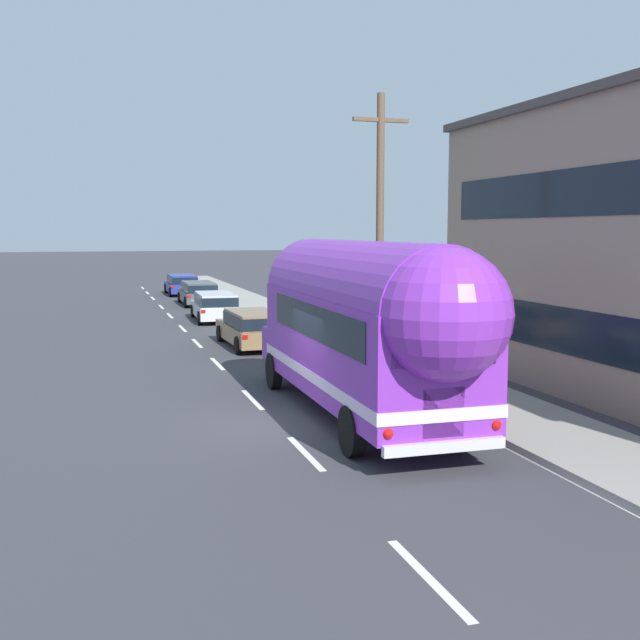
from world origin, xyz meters
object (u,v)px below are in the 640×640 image
object	(u,v)px
car_third	(198,291)
painted_bus	(367,322)
car_lead	(252,326)
utility_pole	(380,228)
car_fourth	(182,283)
car_second	(215,305)

from	to	relation	value
car_third	painted_bus	bearing A→B (deg)	-90.41
car_lead	utility_pole	bearing A→B (deg)	-62.77
utility_pole	car_fourth	bearing A→B (deg)	94.96
painted_bus	car_fourth	size ratio (longest dim) A/B	2.36
car_second	car_lead	bearing A→B (deg)	-90.15
car_lead	car_fourth	size ratio (longest dim) A/B	1.01
painted_bus	car_fourth	xyz separation A→B (m)	(0.13, 36.43, -1.51)
car_lead	painted_bus	bearing A→B (deg)	-89.29
painted_bus	car_fourth	bearing A→B (deg)	89.80
painted_bus	car_fourth	world-z (taller)	painted_bus
car_third	car_fourth	world-z (taller)	same
utility_pole	car_lead	size ratio (longest dim) A/B	1.77
utility_pole	painted_bus	distance (m)	7.19
utility_pole	car_second	bearing A→B (deg)	101.28
painted_bus	car_second	distance (m)	20.74
car_second	car_third	bearing A→B (deg)	87.68
utility_pole	painted_bus	size ratio (longest dim) A/B	0.76
car_lead	car_third	distance (m)	16.99
painted_bus	car_lead	distance (m)	12.01
car_lead	car_fourth	bearing A→B (deg)	89.35
car_fourth	painted_bus	bearing A→B (deg)	-90.20
car_second	car_fourth	bearing A→B (deg)	89.08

